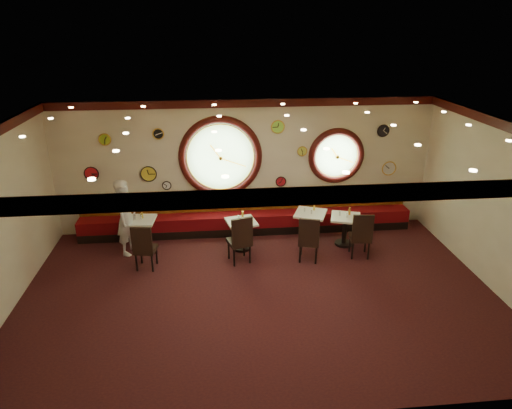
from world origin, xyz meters
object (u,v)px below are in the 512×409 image
object	(u,v)px
chair_b	(241,237)
condiment_d_bottle	(350,211)
table_d	(345,227)
chair_a	(144,245)
condiment_c_pepper	(311,212)
condiment_b_bottle	(243,215)
table_b	(241,231)
condiment_a_salt	(135,217)
condiment_d_salt	(340,214)
chair_d	(361,233)
table_a	(141,230)
condiment_a_pepper	(141,217)
condiment_d_pepper	(347,215)
table_c	(310,223)
condiment_b_salt	(239,218)
condiment_a_bottle	(142,215)
chair_c	(309,237)
condiment_c_bottle	(314,207)
condiment_b_pepper	(243,220)
condiment_c_salt	(305,210)
waiter	(126,217)

from	to	relation	value
chair_b	condiment_d_bottle	xyz separation A→B (m)	(2.55, 0.71, 0.18)
table_d	chair_a	size ratio (longest dim) A/B	1.30
condiment_c_pepper	condiment_b_bottle	xyz separation A→B (m)	(-1.58, -0.00, -0.00)
table_b	table_d	size ratio (longest dim) A/B	0.92
condiment_a_salt	condiment_d_salt	distance (m)	4.63
table_b	chair_d	size ratio (longest dim) A/B	1.14
table_d	chair_b	world-z (taller)	chair_b
chair_d	table_d	bearing A→B (deg)	111.89
table_a	chair_d	size ratio (longest dim) A/B	1.10
condiment_a_pepper	condiment_d_pepper	size ratio (longest dim) A/B	1.09
condiment_d_bottle	chair_a	bearing A→B (deg)	-170.20
table_c	table_a	bearing A→B (deg)	179.04
condiment_b_salt	condiment_b_bottle	world-z (taller)	condiment_b_bottle
condiment_d_salt	condiment_a_bottle	size ratio (longest dim) A/B	0.68
condiment_d_pepper	chair_b	bearing A→B (deg)	-167.06
condiment_d_salt	chair_b	bearing A→B (deg)	-163.68
chair_c	condiment_b_bottle	xyz separation A→B (m)	(-1.35, 0.84, 0.19)
table_b	condiment_b_bottle	xyz separation A→B (m)	(0.04, 0.12, 0.35)
condiment_b_salt	condiment_c_bottle	distance (m)	1.80
chair_c	condiment_a_salt	size ratio (longest dim) A/B	5.75
table_c	condiment_c_pepper	xyz separation A→B (m)	(0.00, -0.08, 0.32)
table_c	condiment_b_pepper	world-z (taller)	condiment_b_pepper
condiment_a_salt	chair_d	bearing A→B (deg)	-10.90
condiment_a_salt	condiment_b_salt	bearing A→B (deg)	-5.09
condiment_c_salt	table_c	bearing A→B (deg)	-21.95
table_d	condiment_d_pepper	bearing A→B (deg)	-79.56
condiment_b_pepper	condiment_d_bottle	size ratio (longest dim) A/B	0.64
condiment_d_pepper	waiter	xyz separation A→B (m)	(-4.90, 0.18, 0.10)
table_b	condiment_d_salt	xyz separation A→B (m)	(2.26, 0.03, 0.32)
waiter	chair_b	bearing A→B (deg)	-91.24
condiment_a_pepper	condiment_a_bottle	world-z (taller)	condiment_a_bottle
condiment_b_bottle	chair_c	bearing A→B (deg)	-32.09
condiment_b_salt	chair_b	bearing A→B (deg)	-90.50
condiment_b_salt	condiment_d_salt	xyz separation A→B (m)	(2.31, -0.04, 0.01)
table_d	condiment_a_pepper	world-z (taller)	condiment_a_pepper
condiment_b_pepper	condiment_c_bottle	size ratio (longest dim) A/B	0.76
table_a	chair_a	size ratio (longest dim) A/B	1.15
table_c	table_d	world-z (taller)	table_c
table_d	condiment_d_pepper	xyz separation A→B (m)	(0.01, -0.06, 0.31)
waiter	table_a	bearing A→B (deg)	-41.57
table_d	condiment_d_salt	world-z (taller)	condiment_d_salt
table_a	condiment_a_bottle	xyz separation A→B (m)	(0.05, 0.06, 0.34)
condiment_d_salt	condiment_c_bottle	xyz separation A→B (m)	(-0.53, 0.30, 0.06)
table_a	condiment_d_pepper	distance (m)	4.67
condiment_b_salt	chair_a	bearing A→B (deg)	-158.47
table_a	condiment_b_bottle	size ratio (longest dim) A/B	3.99
condiment_c_pepper	condiment_c_bottle	world-z (taller)	condiment_c_bottle
table_b	chair_b	bearing A→B (deg)	-95.56
table_d	chair_b	size ratio (longest dim) A/B	1.21
table_b	condiment_a_pepper	distance (m)	2.28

